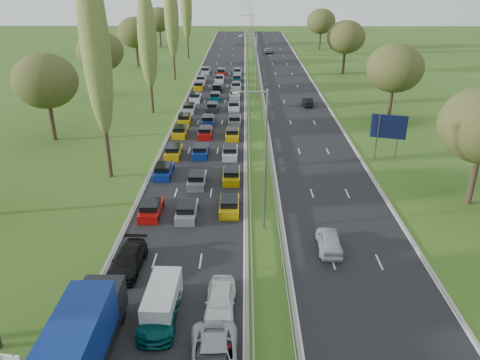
{
  "coord_description": "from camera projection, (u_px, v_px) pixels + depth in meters",
  "views": [
    {
      "loc": [
        2.78,
        8.19,
        19.96
      ],
      "look_at": [
        2.37,
        49.83,
        1.5
      ],
      "focal_mm": 35.0,
      "sensor_mm": 36.0,
      "label": 1
    }
  ],
  "objects": [
    {
      "name": "near_car_2",
      "position": [
        99.0,
        323.0,
        28.12
      ],
      "size": [
        2.36,
        4.79,
        1.31
      ],
      "primitive_type": "imported",
      "rotation": [
        0.0,
        0.0,
        0.04
      ],
      "color": "silver",
      "rests_on": "near_carriageway"
    },
    {
      "name": "far_car_0",
      "position": [
        329.0,
        241.0,
        36.57
      ],
      "size": [
        1.98,
        4.54,
        1.52
      ],
      "primitive_type": "imported",
      "rotation": [
        0.0,
        0.0,
        3.1
      ],
      "color": "#A7AAB0",
      "rests_on": "far_carriageway"
    },
    {
      "name": "near_carriageway",
      "position": [
        214.0,
        107.0,
        76.06
      ],
      "size": [
        10.5,
        215.0,
        0.04
      ],
      "primitive_type": "cube",
      "color": "black",
      "rests_on": "ground"
    },
    {
      "name": "near_car_10",
      "position": [
        214.0,
        360.0,
        25.25
      ],
      "size": [
        2.99,
        5.92,
        1.6
      ],
      "primitive_type": "imported",
      "rotation": [
        0.0,
        0.0,
        0.06
      ],
      "color": "#ADB0B7",
      "rests_on": "near_carriageway"
    },
    {
      "name": "poplar_row",
      "position": [
        130.0,
        40.0,
        58.02
      ],
      "size": [
        2.8,
        127.8,
        22.44
      ],
      "color": "#2D2116",
      "rests_on": "ground"
    },
    {
      "name": "woodland_right",
      "position": [
        415.0,
        81.0,
        58.24
      ],
      "size": [
        8.0,
        153.0,
        11.1
      ],
      "color": "#2D2116",
      "rests_on": "ground"
    },
    {
      "name": "near_car_7",
      "position": [
        159.0,
        310.0,
        29.01
      ],
      "size": [
        2.36,
        5.58,
        1.61
      ],
      "primitive_type": "imported",
      "rotation": [
        0.0,
        0.0,
        0.02
      ],
      "color": "#044848",
      "rests_on": "near_carriageway"
    },
    {
      "name": "near_car_12",
      "position": [
        220.0,
        300.0,
        29.88
      ],
      "size": [
        2.0,
        4.72,
        1.59
      ],
      "primitive_type": "imported",
      "rotation": [
        0.0,
        0.0,
        -0.03
      ],
      "color": "white",
      "rests_on": "near_carriageway"
    },
    {
      "name": "woodland_left",
      "position": [
        34.0,
        87.0,
        54.96
      ],
      "size": [
        8.0,
        166.0,
        11.1
      ],
      "color": "#2D2116",
      "rests_on": "ground"
    },
    {
      "name": "far_car_1",
      "position": [
        308.0,
        102.0,
        76.51
      ],
      "size": [
        1.45,
        4.14,
        1.36
      ],
      "primitive_type": "imported",
      "rotation": [
        0.0,
        0.0,
        3.14
      ],
      "color": "black",
      "rests_on": "far_carriageway"
    },
    {
      "name": "ground",
      "position": [
        255.0,
        111.0,
        73.72
      ],
      "size": [
        260.0,
        260.0,
        0.0
      ],
      "primitive_type": "plane",
      "color": "#325019",
      "rests_on": "ground"
    },
    {
      "name": "near_car_3",
      "position": [
        128.0,
        260.0,
        34.15
      ],
      "size": [
        2.32,
        5.23,
        1.49
      ],
      "primitive_type": "imported",
      "rotation": [
        0.0,
        0.0,
        -0.05
      ],
      "color": "black",
      "rests_on": "near_carriageway"
    },
    {
      "name": "central_reservation",
      "position": [
        255.0,
        104.0,
        75.78
      ],
      "size": [
        2.36,
        215.0,
        0.32
      ],
      "color": "gray",
      "rests_on": "ground"
    },
    {
      "name": "lamp_columns",
      "position": [
        256.0,
        76.0,
        69.46
      ],
      "size": [
        0.18,
        140.18,
        12.0
      ],
      "color": "gray",
      "rests_on": "ground"
    },
    {
      "name": "white_van_rear",
      "position": [
        163.0,
        297.0,
        29.87
      ],
      "size": [
        1.86,
        4.75,
        1.91
      ],
      "rotation": [
        0.0,
        0.0,
        -0.03
      ],
      "color": "silver",
      "rests_on": "near_carriageway"
    },
    {
      "name": "traffic_queue_fill",
      "position": [
        211.0,
        113.0,
        71.19
      ],
      "size": [
        9.09,
        69.27,
        0.8
      ],
      "color": "#A50C0A",
      "rests_on": "ground"
    },
    {
      "name": "far_car_2",
      "position": [
        269.0,
        50.0,
        127.22
      ],
      "size": [
        2.27,
        4.88,
        1.35
      ],
      "primitive_type": "imported",
      "rotation": [
        0.0,
        0.0,
        3.14
      ],
      "color": "slate",
      "rests_on": "far_carriageway"
    },
    {
      "name": "direction_sign",
      "position": [
        389.0,
        129.0,
        53.78
      ],
      "size": [
        3.87,
        1.22,
        5.2
      ],
      "color": "gray",
      "rests_on": "ground"
    },
    {
      "name": "far_carriageway",
      "position": [
        297.0,
        107.0,
        75.94
      ],
      "size": [
        10.5,
        215.0,
        0.04
      ],
      "primitive_type": "cube",
      "color": "black",
      "rests_on": "ground"
    },
    {
      "name": "blue_lorry",
      "position": [
        83.0,
        336.0,
        25.28
      ],
      "size": [
        2.52,
        9.07,
        3.83
      ],
      "rotation": [
        0.0,
        0.0,
        -0.0
      ],
      "color": "black",
      "rests_on": "near_carriageway"
    }
  ]
}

